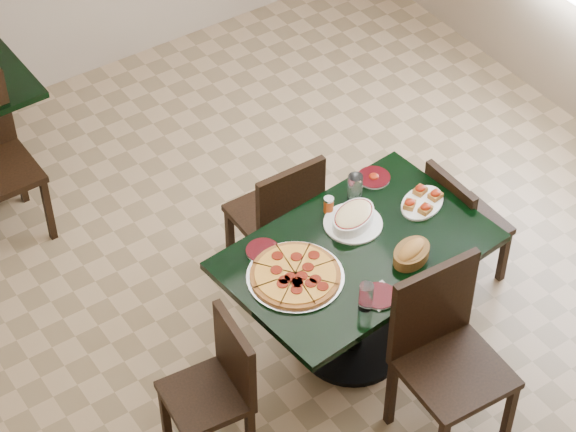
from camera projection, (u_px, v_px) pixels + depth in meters
floor at (306, 320)px, 6.20m from camera, size 5.50×5.50×0.00m
main_table at (356, 274)px, 5.67m from camera, size 1.39×0.97×0.75m
chair_far at (280, 214)px, 6.10m from camera, size 0.42×0.42×0.88m
chair_near at (444, 347)px, 5.32m from camera, size 0.49×0.49×1.01m
chair_right at (459, 222)px, 6.12m from camera, size 0.38×0.38×0.81m
chair_left at (218, 383)px, 5.33m from camera, size 0.41×0.41×0.80m
pepperoni_pizza at (295, 275)px, 5.39m from camera, size 0.47×0.47×0.04m
lasagna_casserole at (353, 218)px, 5.64m from camera, size 0.32×0.30×0.09m
bread_basket at (411, 253)px, 5.47m from camera, size 0.26×0.22×0.09m
bruschetta_platter at (422, 201)px, 5.76m from camera, size 0.34×0.29×0.05m
side_plate_near at (379, 296)px, 5.31m from camera, size 0.17×0.17×0.02m
side_plate_far_r at (374, 177)px, 5.91m from camera, size 0.18×0.18×0.03m
side_plate_far_l at (263, 251)px, 5.52m from camera, size 0.17×0.17×0.02m
napkin_setting at (381, 296)px, 5.32m from camera, size 0.15×0.15×0.01m
water_glass_a at (355, 189)px, 5.74m from camera, size 0.08×0.08×0.17m
water_glass_b at (366, 297)px, 5.21m from camera, size 0.07×0.07×0.15m
pepper_shaker at (329, 205)px, 5.71m from camera, size 0.05×0.05×0.09m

